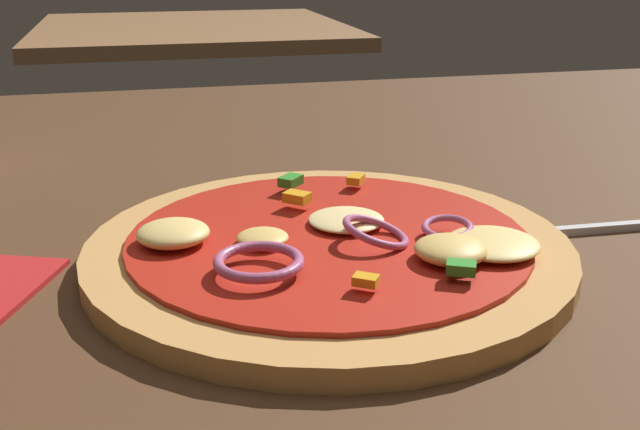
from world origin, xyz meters
name	(u,v)px	position (x,y,z in m)	size (l,w,h in m)	color
dining_table	(232,278)	(0.00, 0.00, 0.01)	(1.42, 1.07, 0.03)	#4C301C
pizza	(330,247)	(0.05, -0.02, 0.04)	(0.27, 0.27, 0.03)	tan
fork	(588,229)	(0.22, -0.02, 0.03)	(0.17, 0.02, 0.01)	silver
background_table	(192,31)	(0.08, 1.29, 0.01)	(0.65, 0.65, 0.03)	brown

